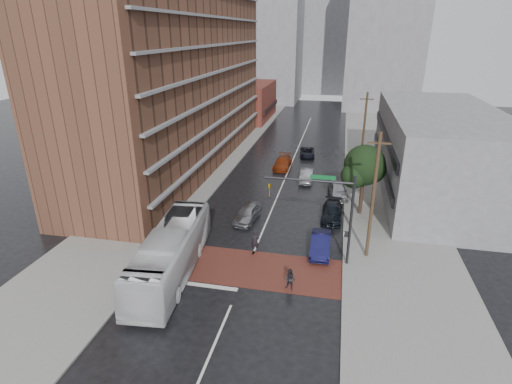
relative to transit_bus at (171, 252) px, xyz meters
The scene contains 24 objects.
ground 5.60m from the transit_bus, 13.58° to the left, with size 160.00×160.00×0.00m, color black.
crosswalk 5.73m from the transit_bus, 18.68° to the left, with size 14.00×5.00×0.02m, color maroon.
sidewalk_west 27.05m from the transit_bus, 103.56° to the left, with size 9.00×90.00×0.15m, color gray.
sidewalk_east 31.14m from the transit_bus, 57.58° to the left, with size 9.00×90.00×0.15m, color gray.
apartment_block 29.42m from the transit_bus, 109.27° to the left, with size 10.00×44.00×28.00m, color brown.
storefront_west 55.70m from the transit_bus, 97.05° to the left, with size 8.00×16.00×7.00m, color maroon.
building_east 30.48m from the transit_bus, 44.44° to the left, with size 11.00×26.00×9.00m, color gray.
distant_tower_west 81.00m from the transit_bus, 96.36° to the left, with size 18.00×16.00×32.00m, color gray.
distant_tower_east 77.44m from the transit_bus, 75.33° to the left, with size 16.00×14.00×36.00m, color gray.
distant_tower_center 96.93m from the transit_bus, 86.92° to the left, with size 12.00×10.00×24.00m, color gray.
street_tree 19.31m from the transit_bus, 44.14° to the left, with size 4.20×4.10×6.90m.
signal_mast 12.02m from the transit_bus, 18.79° to the left, with size 6.50×0.30×7.20m.
utility_pole_near 15.31m from the transit_bus, 20.59° to the left, with size 1.60×0.26×10.00m.
utility_pole_far 29.06m from the transit_bus, 61.04° to the left, with size 1.60×0.26×10.00m.
transit_bus is the anchor object (origin of this frame).
pedestrian_a 6.81m from the transit_bus, 38.94° to the left, with size 0.67×0.44×1.85m, color black.
pedestrian_b 8.71m from the transit_bus, ahead, with size 0.77×0.60×1.59m, color #252126.
car_travel_a 10.23m from the transit_bus, 70.72° to the left, with size 1.78×4.41×1.50m, color #9B9CA2.
car_travel_b 22.75m from the transit_bus, 70.04° to the left, with size 1.46×4.17×1.37m, color #A7A9AF.
car_travel_c 26.01m from the transit_bus, 80.51° to the left, with size 1.99×4.90×1.42m, color maroon.
suv_travel 32.25m from the transit_bus, 77.57° to the left, with size 1.96×4.26×1.18m, color black.
car_parked_near 11.67m from the transit_bus, 26.84° to the left, with size 1.54×4.41×1.45m, color #131344.
car_parked_mid 16.15m from the transit_bus, 46.67° to the left, with size 1.90×4.68×1.36m, color black.
car_parked_far 20.74m from the transit_bus, 56.37° to the left, with size 1.83×4.54×1.55m, color #B8BAC1.
Camera 1 is at (6.00, -24.39, 16.47)m, focal length 28.00 mm.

